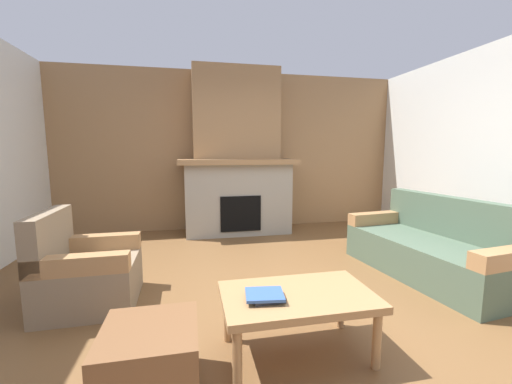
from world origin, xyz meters
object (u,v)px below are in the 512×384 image
object	(u,v)px
armchair	(85,273)
coffee_table	(298,301)
fireplace	(237,163)
couch	(433,249)
ottoman	(151,361)

from	to	relation	value
armchair	coffee_table	distance (m)	1.92
fireplace	armchair	xyz separation A→B (m)	(-1.69, -2.27, -0.87)
couch	ottoman	distance (m)	3.07
coffee_table	armchair	bearing A→B (deg)	147.11
fireplace	ottoman	size ratio (longest dim) A/B	5.19
couch	coffee_table	xyz separation A→B (m)	(-1.92, -1.00, 0.09)
fireplace	coffee_table	distance (m)	3.40
fireplace	coffee_table	xyz separation A→B (m)	(-0.09, -3.31, -0.79)
coffee_table	ottoman	bearing A→B (deg)	-169.21
armchair	coffee_table	bearing A→B (deg)	-32.89
fireplace	coffee_table	world-z (taller)	fireplace
fireplace	armchair	distance (m)	2.96
coffee_table	ottoman	distance (m)	0.95
couch	armchair	distance (m)	3.52
couch	armchair	size ratio (longest dim) A/B	2.22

